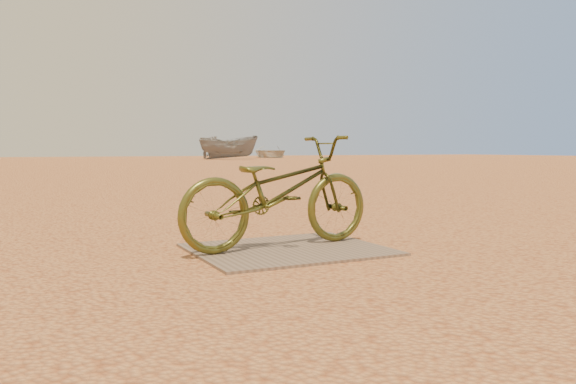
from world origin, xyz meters
name	(u,v)px	position (x,y,z in m)	size (l,w,h in m)	color
ground	(298,244)	(0.00, 0.00, 0.00)	(120.00, 120.00, 0.00)	#DE9256
plywood_board	(288,249)	(-0.24, -0.27, 0.01)	(1.57, 1.29, 0.02)	#796252
bicycle	(279,191)	(-0.28, -0.18, 0.50)	(0.63, 1.82, 0.96)	#4E4E1B
boat_mid_right	(229,147)	(13.63, 38.67, 0.98)	(1.90, 5.05, 1.95)	slate
boat_far_right	(271,152)	(20.03, 44.57, 0.57)	(3.90, 5.46, 1.13)	beige
kale_b	(336,181)	(5.50, 8.42, 0.00)	(0.49, 0.49, 0.27)	#5B724D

